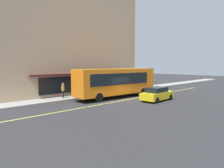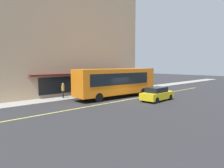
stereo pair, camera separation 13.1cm
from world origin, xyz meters
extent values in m
plane|color=#28282B|center=(0.00, 0.00, 0.00)|extent=(120.00, 120.00, 0.00)
cube|color=gray|center=(0.00, 5.49, 0.07)|extent=(80.00, 2.65, 0.15)
cube|color=#D8D14C|center=(0.00, 0.00, 0.00)|extent=(36.00, 0.16, 0.01)
cube|color=tan|center=(-0.80, 12.22, 7.50)|extent=(21.08, 10.80, 15.00)
cube|color=#4C1919|center=(-0.80, 6.57, 2.80)|extent=(14.76, 0.70, 0.20)
cube|color=black|center=(-0.80, 6.79, 1.50)|extent=(12.65, 0.08, 2.00)
cube|color=orange|center=(0.52, 2.00, 2.00)|extent=(11.14, 3.21, 3.00)
cube|color=black|center=(5.96, 1.65, 2.36)|extent=(0.26, 2.10, 1.80)
cube|color=black|center=(0.30, 3.29, 2.36)|extent=(8.79, 0.63, 1.32)
cube|color=black|center=(0.13, 0.76, 2.36)|extent=(8.79, 0.63, 1.32)
cube|color=#0CF259|center=(6.03, 1.64, 3.25)|extent=(0.20, 1.90, 0.36)
cube|color=#2D2D33|center=(6.06, 1.64, 0.75)|extent=(0.32, 2.41, 0.40)
cylinder|color=black|center=(4.10, 2.90, 0.50)|extent=(1.02, 0.36, 1.00)
cylinder|color=black|center=(3.96, 0.65, 0.50)|extent=(1.02, 0.36, 1.00)
cylinder|color=black|center=(-2.92, 3.36, 0.50)|extent=(1.02, 0.36, 1.00)
cylinder|color=black|center=(-3.07, 1.10, 0.50)|extent=(1.02, 0.36, 1.00)
cylinder|color=#2D2D33|center=(3.43, 4.60, 1.75)|extent=(0.12, 0.12, 3.20)
cube|color=black|center=(3.43, 4.80, 2.90)|extent=(0.30, 0.30, 0.90)
sphere|color=red|center=(3.43, 4.97, 3.17)|extent=(0.18, 0.18, 0.18)
sphere|color=orange|center=(3.43, 4.97, 2.90)|extent=(0.18, 0.18, 0.18)
sphere|color=green|center=(3.43, 4.97, 2.63)|extent=(0.18, 0.18, 0.18)
cube|color=yellow|center=(2.23, -2.70, 0.60)|extent=(4.36, 1.95, 0.75)
cube|color=black|center=(2.08, -2.71, 1.25)|extent=(2.46, 1.59, 0.55)
cylinder|color=black|center=(3.62, -1.83, 0.32)|extent=(0.65, 0.24, 0.64)
cylinder|color=black|center=(3.68, -3.47, 0.32)|extent=(0.65, 0.24, 0.64)
cylinder|color=black|center=(0.79, -1.93, 0.32)|extent=(0.65, 0.24, 0.64)
cylinder|color=black|center=(0.84, -3.57, 0.32)|extent=(0.65, 0.24, 0.64)
cylinder|color=black|center=(4.38, 6.30, 0.53)|extent=(0.18, 0.18, 0.77)
cylinder|color=#26723F|center=(4.38, 6.30, 1.22)|extent=(0.34, 0.34, 0.61)
sphere|color=tan|center=(4.38, 6.30, 1.64)|extent=(0.21, 0.21, 0.21)
cylinder|color=black|center=(-4.79, 5.49, 0.57)|extent=(0.18, 0.18, 0.83)
cylinder|color=#B28C33|center=(-4.79, 5.49, 1.31)|extent=(0.34, 0.34, 0.66)
sphere|color=tan|center=(-4.79, 5.49, 1.76)|extent=(0.23, 0.23, 0.23)
camera|label=1|loc=(-17.14, -15.46, 4.03)|focal=32.95mm
camera|label=2|loc=(-17.05, -15.55, 4.03)|focal=32.95mm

